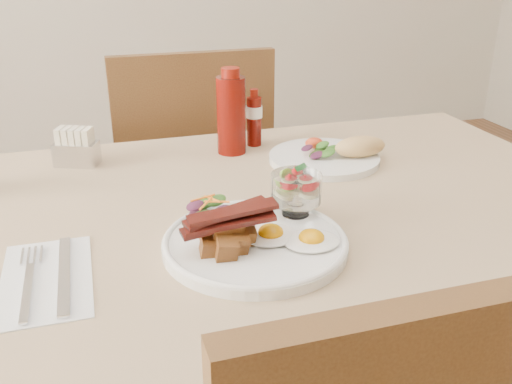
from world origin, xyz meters
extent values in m
cylinder|color=brown|center=(0.59, 0.36, 0.35)|extent=(0.06, 0.06, 0.71)
cube|color=brown|center=(0.00, 0.00, 0.73)|extent=(1.30, 0.85, 0.04)
cube|color=tan|center=(0.00, 0.00, 0.75)|extent=(1.33, 0.88, 0.00)
cylinder|color=brown|center=(-0.18, 0.57, 0.23)|extent=(0.04, 0.04, 0.45)
cylinder|color=brown|center=(0.18, 0.57, 0.23)|extent=(0.04, 0.04, 0.45)
cylinder|color=brown|center=(-0.18, 0.93, 0.23)|extent=(0.04, 0.04, 0.45)
cylinder|color=brown|center=(0.18, 0.93, 0.23)|extent=(0.04, 0.04, 0.45)
cube|color=brown|center=(0.00, 0.75, 0.47)|extent=(0.42, 0.42, 0.03)
cube|color=brown|center=(0.00, 0.55, 0.70)|extent=(0.42, 0.03, 0.46)
cylinder|color=white|center=(-0.05, -0.13, 0.76)|extent=(0.28, 0.28, 0.02)
ellipsoid|color=white|center=(0.03, -0.17, 0.77)|extent=(0.09, 0.08, 0.01)
ellipsoid|color=orange|center=(0.03, -0.17, 0.78)|extent=(0.04, 0.04, 0.02)
ellipsoid|color=white|center=(-0.02, -0.13, 0.77)|extent=(0.09, 0.08, 0.01)
ellipsoid|color=orange|center=(-0.02, -0.13, 0.78)|extent=(0.04, 0.04, 0.02)
cube|color=brown|center=(-0.10, -0.13, 0.78)|extent=(0.04, 0.04, 0.03)
cube|color=brown|center=(-0.08, -0.16, 0.78)|extent=(0.04, 0.04, 0.03)
cube|color=brown|center=(-0.12, -0.15, 0.78)|extent=(0.03, 0.03, 0.03)
cube|color=brown|center=(-0.06, -0.14, 0.78)|extent=(0.04, 0.04, 0.03)
cube|color=brown|center=(-0.10, -0.17, 0.78)|extent=(0.04, 0.04, 0.03)
cube|color=brown|center=(-0.11, -0.12, 0.78)|extent=(0.03, 0.03, 0.03)
cube|color=brown|center=(-0.08, -0.14, 0.80)|extent=(0.04, 0.04, 0.03)
cube|color=brown|center=(-0.10, -0.15, 0.80)|extent=(0.03, 0.03, 0.03)
cube|color=#55160E|center=(-0.09, -0.14, 0.81)|extent=(0.13, 0.04, 0.01)
cube|color=#55160E|center=(-0.09, -0.15, 0.81)|extent=(0.13, 0.03, 0.01)
cube|color=#55160E|center=(-0.09, -0.13, 0.82)|extent=(0.13, 0.06, 0.01)
cube|color=#55160E|center=(-0.08, -0.15, 0.83)|extent=(0.13, 0.03, 0.01)
ellipsoid|color=#254E14|center=(-0.10, -0.05, 0.77)|extent=(0.05, 0.04, 0.01)
ellipsoid|color=#254E14|center=(-0.08, -0.05, 0.78)|extent=(0.04, 0.03, 0.01)
ellipsoid|color=#3C132A|center=(-0.11, -0.04, 0.78)|extent=(0.04, 0.03, 0.01)
ellipsoid|color=#254E14|center=(-0.10, -0.07, 0.78)|extent=(0.05, 0.04, 0.01)
ellipsoid|color=#254E14|center=(-0.11, -0.06, 0.79)|extent=(0.04, 0.03, 0.01)
ellipsoid|color=#3C132A|center=(-0.08, -0.06, 0.79)|extent=(0.04, 0.03, 0.01)
ellipsoid|color=#254E14|center=(-0.10, -0.03, 0.79)|extent=(0.04, 0.03, 0.01)
ellipsoid|color=#254E14|center=(-0.08, -0.04, 0.80)|extent=(0.04, 0.03, 0.01)
ellipsoid|color=#3C132A|center=(-0.12, -0.05, 0.80)|extent=(0.03, 0.03, 0.01)
cylinder|color=orange|center=(-0.09, -0.05, 0.81)|extent=(0.02, 0.04, 0.01)
cylinder|color=orange|center=(-0.11, -0.04, 0.81)|extent=(0.04, 0.01, 0.01)
cylinder|color=orange|center=(-0.09, -0.06, 0.81)|extent=(0.04, 0.02, 0.01)
cylinder|color=orange|center=(-0.11, -0.06, 0.81)|extent=(0.03, 0.03, 0.01)
cylinder|color=white|center=(0.04, -0.07, 0.77)|extent=(0.04, 0.04, 0.01)
cylinder|color=white|center=(0.04, -0.07, 0.78)|extent=(0.02, 0.02, 0.01)
cylinder|color=white|center=(0.04, -0.07, 0.81)|extent=(0.08, 0.08, 0.05)
cylinder|color=beige|center=(0.03, -0.06, 0.81)|extent=(0.02, 0.02, 0.01)
cylinder|color=beige|center=(0.06, -0.07, 0.81)|extent=(0.02, 0.02, 0.01)
cylinder|color=beige|center=(0.04, -0.05, 0.81)|extent=(0.02, 0.02, 0.01)
cylinder|color=#83AC34|center=(0.03, -0.05, 0.83)|extent=(0.03, 0.03, 0.01)
cone|color=red|center=(0.05, -0.07, 0.83)|extent=(0.02, 0.02, 0.02)
cone|color=red|center=(0.03, -0.07, 0.84)|extent=(0.02, 0.02, 0.02)
cone|color=red|center=(0.05, -0.05, 0.84)|extent=(0.02, 0.02, 0.02)
ellipsoid|color=#2A7432|center=(0.05, -0.07, 0.85)|extent=(0.02, 0.01, 0.00)
ellipsoid|color=#2A7432|center=(0.05, -0.06, 0.85)|extent=(0.02, 0.01, 0.00)
cylinder|color=white|center=(0.20, 0.19, 0.76)|extent=(0.23, 0.23, 0.01)
ellipsoid|color=#254E14|center=(0.19, 0.18, 0.77)|extent=(0.04, 0.03, 0.01)
ellipsoid|color=#254E14|center=(0.20, 0.21, 0.77)|extent=(0.03, 0.03, 0.01)
ellipsoid|color=#3C132A|center=(0.18, 0.17, 0.78)|extent=(0.03, 0.02, 0.01)
ellipsoid|color=#254E14|center=(0.20, 0.16, 0.78)|extent=(0.04, 0.03, 0.01)
ellipsoid|color=#254E14|center=(0.22, 0.18, 0.78)|extent=(0.03, 0.02, 0.01)
ellipsoid|color=#3C132A|center=(0.17, 0.20, 0.78)|extent=(0.03, 0.02, 0.01)
ellipsoid|color=#254E14|center=(0.20, 0.20, 0.79)|extent=(0.03, 0.02, 0.01)
ellipsoid|color=red|center=(0.19, 0.22, 0.78)|extent=(0.04, 0.03, 0.02)
ellipsoid|color=tan|center=(0.27, 0.16, 0.79)|extent=(0.12, 0.07, 0.04)
cylinder|color=#540A04|center=(0.03, 0.30, 0.84)|extent=(0.07, 0.07, 0.17)
cylinder|color=maroon|center=(0.03, 0.30, 0.93)|extent=(0.05, 0.05, 0.02)
cylinder|color=#540A04|center=(0.09, 0.33, 0.81)|extent=(0.04, 0.04, 0.11)
cylinder|color=white|center=(0.09, 0.33, 0.83)|extent=(0.04, 0.04, 0.03)
cylinder|color=maroon|center=(0.09, 0.33, 0.87)|extent=(0.02, 0.02, 0.02)
cube|color=silver|center=(-0.30, 0.32, 0.78)|extent=(0.10, 0.08, 0.05)
cube|color=beige|center=(-0.32, 0.33, 0.81)|extent=(0.03, 0.04, 0.05)
cube|color=beige|center=(-0.31, 0.33, 0.81)|extent=(0.03, 0.04, 0.05)
cube|color=beige|center=(-0.30, 0.32, 0.81)|extent=(0.03, 0.04, 0.05)
cube|color=beige|center=(-0.28, 0.31, 0.81)|extent=(0.03, 0.04, 0.05)
cube|color=beige|center=(-0.27, 0.31, 0.81)|extent=(0.03, 0.04, 0.05)
cube|color=white|center=(-0.35, -0.13, 0.75)|extent=(0.12, 0.22, 0.00)
cube|color=silver|center=(-0.32, -0.13, 0.76)|extent=(0.02, 0.21, 0.00)
cube|color=silver|center=(-0.37, -0.16, 0.76)|extent=(0.01, 0.14, 0.00)
cube|color=silver|center=(-0.38, -0.06, 0.76)|extent=(0.00, 0.05, 0.00)
cube|color=silver|center=(-0.37, -0.06, 0.76)|extent=(0.00, 0.05, 0.00)
cube|color=silver|center=(-0.36, -0.06, 0.76)|extent=(0.00, 0.05, 0.00)
cube|color=silver|center=(-0.35, -0.06, 0.76)|extent=(0.00, 0.05, 0.00)
camera|label=1|loc=(-0.27, -0.85, 1.18)|focal=40.00mm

